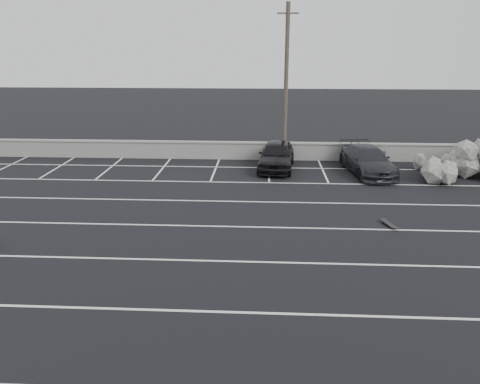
# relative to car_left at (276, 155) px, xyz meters

# --- Properties ---
(ground) EXTENTS (120.00, 120.00, 0.00)m
(ground) POSITION_rel_car_left_xyz_m (-1.41, -11.80, -0.78)
(ground) COLOR black
(ground) RESTS_ON ground
(seawall) EXTENTS (50.00, 0.45, 1.06)m
(seawall) POSITION_rel_car_left_xyz_m (-1.41, 2.20, -0.24)
(seawall) COLOR gray
(seawall) RESTS_ON ground
(stall_lines) EXTENTS (36.00, 20.05, 0.01)m
(stall_lines) POSITION_rel_car_left_xyz_m (-1.49, -7.39, -0.78)
(stall_lines) COLOR silver
(stall_lines) RESTS_ON ground
(car_left) EXTENTS (2.30, 4.76, 1.57)m
(car_left) POSITION_rel_car_left_xyz_m (0.00, 0.00, 0.00)
(car_left) COLOR black
(car_left) RESTS_ON ground
(car_right) EXTENTS (2.72, 5.20, 1.44)m
(car_right) POSITION_rel_car_left_xyz_m (4.89, -0.71, -0.06)
(car_right) COLOR #222428
(car_right) RESTS_ON ground
(utility_pole) EXTENTS (1.18, 0.24, 8.87)m
(utility_pole) POSITION_rel_car_left_xyz_m (0.47, 1.40, 3.71)
(utility_pole) COLOR #4C4238
(utility_pole) RESTS_ON ground
(trash_bin) EXTENTS (0.58, 0.58, 0.83)m
(trash_bin) POSITION_rel_car_left_xyz_m (6.00, 1.00, -0.36)
(trash_bin) COLOR black
(trash_bin) RESTS_ON ground
(riprap_pile) EXTENTS (5.98, 4.94, 1.62)m
(riprap_pile) POSITION_rel_car_left_xyz_m (10.46, -1.03, -0.17)
(riprap_pile) COLOR #A19D97
(riprap_pile) RESTS_ON ground
(skateboard) EXTENTS (0.46, 0.88, 0.10)m
(skateboard) POSITION_rel_car_left_xyz_m (4.20, -8.44, -0.70)
(skateboard) COLOR black
(skateboard) RESTS_ON ground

